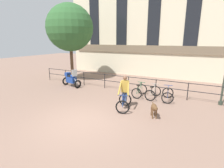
# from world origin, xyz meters

# --- Properties ---
(ground_plane) EXTENTS (60.00, 60.00, 0.00)m
(ground_plane) POSITION_xyz_m (0.00, 0.00, 0.00)
(ground_plane) COLOR #846656
(canal_railing) EXTENTS (15.05, 0.05, 1.05)m
(canal_railing) POSITION_xyz_m (-0.00, 5.20, 0.71)
(canal_railing) COLOR black
(canal_railing) RESTS_ON ground_plane
(building_facade) EXTENTS (18.00, 0.72, 9.99)m
(building_facade) POSITION_xyz_m (0.00, 10.99, 4.97)
(building_facade) COLOR beige
(building_facade) RESTS_ON ground_plane
(cyclist_with_bike) EXTENTS (1.00, 1.32, 1.70)m
(cyclist_with_bike) POSITION_xyz_m (1.02, 2.27, 0.76)
(cyclist_with_bike) COLOR black
(cyclist_with_bike) RESTS_ON ground_plane
(dog) EXTENTS (0.49, 0.86, 0.65)m
(dog) POSITION_xyz_m (2.66, 1.92, 0.47)
(dog) COLOR brown
(dog) RESTS_ON ground_plane
(parked_motorcycle) EXTENTS (1.69, 0.96, 1.35)m
(parked_motorcycle) POSITION_xyz_m (-4.33, 4.39, 0.56)
(parked_motorcycle) COLOR black
(parked_motorcycle) RESTS_ON ground_plane
(parked_bicycle_near_lamp) EXTENTS (0.67, 1.12, 0.86)m
(parked_bicycle_near_lamp) POSITION_xyz_m (1.03, 4.54, 0.36)
(parked_bicycle_near_lamp) COLOR black
(parked_bicycle_near_lamp) RESTS_ON ground_plane
(parked_bicycle_mid_left) EXTENTS (0.73, 1.15, 0.86)m
(parked_bicycle_mid_left) POSITION_xyz_m (1.89, 4.54, 0.36)
(parked_bicycle_mid_left) COLOR black
(parked_bicycle_mid_left) RESTS_ON ground_plane
(parked_bicycle_mid_right) EXTENTS (0.84, 1.21, 0.86)m
(parked_bicycle_mid_right) POSITION_xyz_m (2.75, 4.54, 0.36)
(parked_bicycle_mid_right) COLOR black
(parked_bicycle_mid_right) RESTS_ON ground_plane
(tree_canalside_left) EXTENTS (3.87, 3.87, 6.36)m
(tree_canalside_left) POSITION_xyz_m (-5.78, 6.23, 4.41)
(tree_canalside_left) COLOR brown
(tree_canalside_left) RESTS_ON ground_plane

